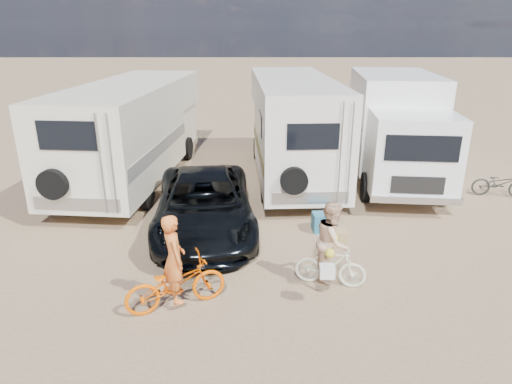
{
  "coord_description": "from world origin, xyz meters",
  "views": [
    {
      "loc": [
        -1.31,
        -8.34,
        5.14
      ],
      "look_at": [
        -1.28,
        2.03,
        1.3
      ],
      "focal_mm": 31.82,
      "sensor_mm": 36.0,
      "label": 1
    }
  ],
  "objects_px": {
    "rv_main": "(293,129)",
    "rider_man": "(174,267)",
    "bike_woman": "(330,266)",
    "rv_left": "(132,133)",
    "dark_suv": "(204,204)",
    "bike_man": "(176,284)",
    "box_truck": "(397,131)",
    "bike_parked": "(500,183)",
    "rider_woman": "(331,249)",
    "cooler": "(324,222)",
    "crate": "(338,237)"
  },
  "relations": [
    {
      "from": "rv_main",
      "to": "rider_man",
      "type": "xyz_separation_m",
      "value": [
        -2.82,
        -8.0,
        -0.86
      ]
    },
    {
      "from": "bike_woman",
      "to": "rv_left",
      "type": "bearing_deg",
      "value": 54.06
    },
    {
      "from": "rv_main",
      "to": "dark_suv",
      "type": "bearing_deg",
      "value": -123.13
    },
    {
      "from": "bike_man",
      "to": "box_truck",
      "type": "bearing_deg",
      "value": -63.62
    },
    {
      "from": "rv_main",
      "to": "bike_parked",
      "type": "distance_m",
      "value": 6.85
    },
    {
      "from": "rider_woman",
      "to": "bike_parked",
      "type": "relative_size",
      "value": 1.02
    },
    {
      "from": "rider_woman",
      "to": "bike_woman",
      "type": "bearing_deg",
      "value": -165.42
    },
    {
      "from": "box_truck",
      "to": "dark_suv",
      "type": "height_order",
      "value": "box_truck"
    },
    {
      "from": "rv_left",
      "to": "box_truck",
      "type": "xyz_separation_m",
      "value": [
        8.96,
        -0.26,
        0.13
      ]
    },
    {
      "from": "rv_left",
      "to": "box_truck",
      "type": "distance_m",
      "value": 8.96
    },
    {
      "from": "bike_woman",
      "to": "dark_suv",
      "type": "bearing_deg",
      "value": 61.21
    },
    {
      "from": "bike_woman",
      "to": "bike_parked",
      "type": "xyz_separation_m",
      "value": [
        6.17,
        5.21,
        -0.01
      ]
    },
    {
      "from": "rider_man",
      "to": "cooler",
      "type": "relative_size",
      "value": 2.87
    },
    {
      "from": "rv_left",
      "to": "dark_suv",
      "type": "bearing_deg",
      "value": -50.72
    },
    {
      "from": "bike_man",
      "to": "rider_man",
      "type": "height_order",
      "value": "rider_man"
    },
    {
      "from": "rv_left",
      "to": "bike_woman",
      "type": "height_order",
      "value": "rv_left"
    },
    {
      "from": "rv_left",
      "to": "box_truck",
      "type": "height_order",
      "value": "box_truck"
    },
    {
      "from": "rv_left",
      "to": "bike_man",
      "type": "bearing_deg",
      "value": -65.62
    },
    {
      "from": "box_truck",
      "to": "bike_man",
      "type": "bearing_deg",
      "value": -124.19
    },
    {
      "from": "box_truck",
      "to": "crate",
      "type": "distance_m",
      "value": 5.69
    },
    {
      "from": "rider_man",
      "to": "rv_main",
      "type": "bearing_deg",
      "value": -43.11
    },
    {
      "from": "rv_main",
      "to": "rider_woman",
      "type": "bearing_deg",
      "value": -90.74
    },
    {
      "from": "bike_man",
      "to": "rider_man",
      "type": "distance_m",
      "value": 0.36
    },
    {
      "from": "bike_woman",
      "to": "crate",
      "type": "distance_m",
      "value": 2.06
    },
    {
      "from": "rider_woman",
      "to": "crate",
      "type": "distance_m",
      "value": 2.15
    },
    {
      "from": "bike_parked",
      "to": "bike_woman",
      "type": "bearing_deg",
      "value": 142.12
    },
    {
      "from": "bike_woman",
      "to": "rider_man",
      "type": "relative_size",
      "value": 0.85
    },
    {
      "from": "box_truck",
      "to": "rider_man",
      "type": "bearing_deg",
      "value": -124.19
    },
    {
      "from": "box_truck",
      "to": "dark_suv",
      "type": "relative_size",
      "value": 1.25
    },
    {
      "from": "rv_left",
      "to": "cooler",
      "type": "distance_m",
      "value": 7.54
    },
    {
      "from": "rv_main",
      "to": "box_truck",
      "type": "bearing_deg",
      "value": -10.9
    },
    {
      "from": "rv_main",
      "to": "cooler",
      "type": "relative_size",
      "value": 13.23
    },
    {
      "from": "rv_main",
      "to": "bike_parked",
      "type": "relative_size",
      "value": 4.86
    },
    {
      "from": "rv_left",
      "to": "bike_woman",
      "type": "xyz_separation_m",
      "value": [
        5.75,
        -6.98,
        -1.21
      ]
    },
    {
      "from": "rv_left",
      "to": "bike_parked",
      "type": "relative_size",
      "value": 5.29
    },
    {
      "from": "dark_suv",
      "to": "bike_woman",
      "type": "height_order",
      "value": "dark_suv"
    },
    {
      "from": "rv_main",
      "to": "box_truck",
      "type": "relative_size",
      "value": 1.2
    },
    {
      "from": "bike_parked",
      "to": "crate",
      "type": "distance_m",
      "value": 6.52
    },
    {
      "from": "box_truck",
      "to": "rider_woman",
      "type": "bearing_deg",
      "value": -109.8
    },
    {
      "from": "rv_main",
      "to": "dark_suv",
      "type": "xyz_separation_m",
      "value": [
        -2.63,
        -4.49,
        -0.99
      ]
    },
    {
      "from": "cooler",
      "to": "dark_suv",
      "type": "bearing_deg",
      "value": 174.1
    },
    {
      "from": "rider_woman",
      "to": "crate",
      "type": "height_order",
      "value": "rider_woman"
    },
    {
      "from": "rv_left",
      "to": "crate",
      "type": "relative_size",
      "value": 21.75
    },
    {
      "from": "rv_left",
      "to": "cooler",
      "type": "relative_size",
      "value": 14.39
    },
    {
      "from": "dark_suv",
      "to": "crate",
      "type": "xyz_separation_m",
      "value": [
        3.41,
        -0.75,
        -0.58
      ]
    },
    {
      "from": "rv_main",
      "to": "rv_left",
      "type": "height_order",
      "value": "rv_main"
    },
    {
      "from": "box_truck",
      "to": "crate",
      "type": "xyz_separation_m",
      "value": [
        -2.68,
        -4.75,
        -1.62
      ]
    },
    {
      "from": "rv_left",
      "to": "box_truck",
      "type": "relative_size",
      "value": 1.3
    },
    {
      "from": "box_truck",
      "to": "cooler",
      "type": "xyz_separation_m",
      "value": [
        -2.94,
        -4.05,
        -1.54
      ]
    },
    {
      "from": "box_truck",
      "to": "bike_parked",
      "type": "relative_size",
      "value": 4.07
    }
  ]
}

